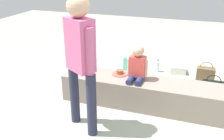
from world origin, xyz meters
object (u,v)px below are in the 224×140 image
object	(u,v)px
cake_box_white	(177,69)
handbag_black_leather	(212,89)
adult_standing	(80,53)
handbag_brown_canvas	(205,74)
water_bottle_near_gift	(158,66)
child_seated	(137,65)
party_cup_red	(150,79)
cake_plate	(120,73)
gift_bag	(130,64)
water_bottle_far_side	(145,82)

from	to	relation	value
cake_box_white	handbag_black_leather	size ratio (longest dim) A/B	0.81
adult_standing	handbag_brown_canvas	distance (m)	2.41
water_bottle_near_gift	handbag_brown_canvas	world-z (taller)	handbag_brown_canvas
handbag_brown_canvas	child_seated	bearing A→B (deg)	-130.20
party_cup_red	cake_plate	bearing A→B (deg)	-115.27
adult_standing	handbag_black_leather	xyz separation A→B (m)	(1.46, 1.31, -0.81)
cake_box_white	gift_bag	bearing A→B (deg)	-164.73
water_bottle_near_gift	adult_standing	bearing A→B (deg)	-105.37
cake_plate	cake_box_white	bearing A→B (deg)	60.60
water_bottle_far_side	cake_box_white	bearing A→B (deg)	61.45
adult_standing	party_cup_red	world-z (taller)	adult_standing
child_seated	adult_standing	world-z (taller)	adult_standing
gift_bag	cake_box_white	size ratio (longest dim) A/B	1.08
cake_plate	water_bottle_far_side	world-z (taller)	cake_plate
adult_standing	handbag_black_leather	distance (m)	2.13
cake_box_white	handbag_brown_canvas	size ratio (longest dim) A/B	0.79
party_cup_red	handbag_black_leather	bearing A→B (deg)	-10.71
adult_standing	water_bottle_near_gift	xyz separation A→B (m)	(0.55, 1.99, -0.83)
water_bottle_near_gift	cake_box_white	xyz separation A→B (m)	(0.34, 0.08, -0.04)
water_bottle_far_side	gift_bag	bearing A→B (deg)	125.19
child_seated	handbag_black_leather	bearing A→B (deg)	29.44
adult_standing	cake_box_white	xyz separation A→B (m)	(0.88, 2.06, -0.87)
handbag_black_leather	child_seated	bearing A→B (deg)	-150.56
child_seated	cake_plate	size ratio (longest dim) A/B	2.16
cake_plate	gift_bag	xyz separation A→B (m)	(-0.12, 1.01, -0.27)
child_seated	handbag_black_leather	world-z (taller)	child_seated
party_cup_red	child_seated	bearing A→B (deg)	-93.63
gift_bag	water_bottle_far_side	bearing A→B (deg)	-54.81
water_bottle_far_side	party_cup_red	bearing A→B (deg)	79.08
water_bottle_near_gift	party_cup_red	bearing A→B (deg)	-95.11
water_bottle_far_side	adult_standing	bearing A→B (deg)	-109.73
gift_bag	water_bottle_far_side	size ratio (longest dim) A/B	1.43
child_seated	handbag_brown_canvas	world-z (taller)	child_seated
handbag_brown_canvas	water_bottle_near_gift	bearing A→B (deg)	168.24
water_bottle_far_side	handbag_black_leather	size ratio (longest dim) A/B	0.61
water_bottle_far_side	cake_box_white	size ratio (longest dim) A/B	0.75
child_seated	water_bottle_near_gift	size ratio (longest dim) A/B	2.07
party_cup_red	cake_box_white	bearing A→B (deg)	56.15
party_cup_red	handbag_brown_canvas	bearing A→B (deg)	20.51
party_cup_red	water_bottle_near_gift	bearing A→B (deg)	84.89
child_seated	handbag_brown_canvas	size ratio (longest dim) A/B	1.38
gift_bag	cake_plate	bearing A→B (deg)	-83.51
cake_box_white	cake_plate	bearing A→B (deg)	-119.40
water_bottle_far_side	party_cup_red	xyz separation A→B (m)	(0.04, 0.21, -0.04)
child_seated	water_bottle_near_gift	xyz separation A→B (m)	(0.09, 1.24, -0.48)
adult_standing	cake_box_white	bearing A→B (deg)	66.82
cake_plate	gift_bag	bearing A→B (deg)	96.49
cake_plate	water_bottle_far_side	distance (m)	0.61
water_bottle_far_side	handbag_brown_canvas	world-z (taller)	handbag_brown_canvas
child_seated	cake_plate	bearing A→B (deg)	162.30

